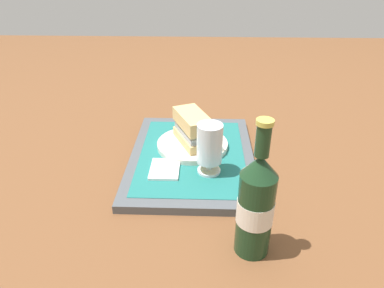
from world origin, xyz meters
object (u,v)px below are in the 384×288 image
sandwich (193,129)px  beer_glass (210,147)px  beer_bottle (256,204)px  plate (193,145)px

sandwich → beer_glass: size_ratio=1.16×
sandwich → beer_bottle: 0.36m
beer_glass → beer_bottle: beer_bottle is taller
beer_bottle → plate: bearing=-160.6°
beer_bottle → sandwich: bearing=-160.6°
beer_glass → beer_bottle: 0.24m
plate → beer_bottle: (0.34, 0.12, 0.08)m
plate → beer_bottle: size_ratio=0.71×
beer_glass → beer_bottle: bearing=19.0°
sandwich → beer_glass: bearing=-4.0°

